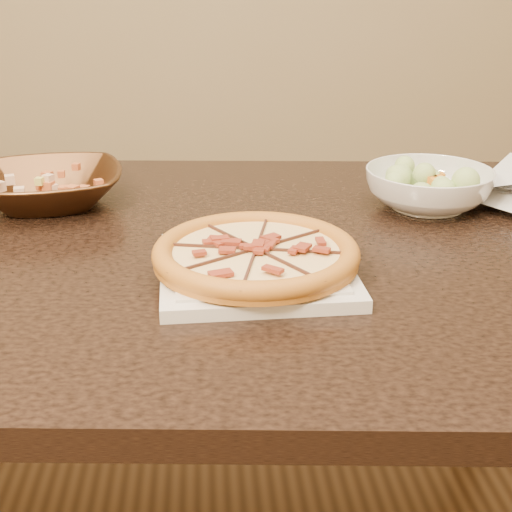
{
  "coord_description": "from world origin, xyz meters",
  "views": [
    {
      "loc": [
        -0.17,
        -1.03,
        1.15
      ],
      "look_at": [
        -0.1,
        -0.13,
        0.78
      ],
      "focal_mm": 50.0,
      "sensor_mm": 36.0,
      "label": 1
    }
  ],
  "objects_px": {
    "pizza": "(256,253)",
    "dining_table": "(193,294)",
    "plate": "(256,269)",
    "salad_bowl": "(428,189)",
    "bronze_bowl": "(49,187)"
  },
  "relations": [
    {
      "from": "pizza",
      "to": "dining_table",
      "type": "bearing_deg",
      "value": 122.98
    },
    {
      "from": "plate",
      "to": "dining_table",
      "type": "bearing_deg",
      "value": 122.98
    },
    {
      "from": "plate",
      "to": "pizza",
      "type": "distance_m",
      "value": 0.02
    },
    {
      "from": "dining_table",
      "to": "pizza",
      "type": "distance_m",
      "value": 0.21
    },
    {
      "from": "plate",
      "to": "salad_bowl",
      "type": "bearing_deg",
      "value": 40.29
    },
    {
      "from": "salad_bowl",
      "to": "pizza",
      "type": "bearing_deg",
      "value": -139.71
    },
    {
      "from": "pizza",
      "to": "plate",
      "type": "bearing_deg",
      "value": -52.6
    },
    {
      "from": "dining_table",
      "to": "plate",
      "type": "distance_m",
      "value": 0.2
    },
    {
      "from": "dining_table",
      "to": "salad_bowl",
      "type": "height_order",
      "value": "salad_bowl"
    },
    {
      "from": "salad_bowl",
      "to": "bronze_bowl",
      "type": "bearing_deg",
      "value": 174.45
    },
    {
      "from": "dining_table",
      "to": "bronze_bowl",
      "type": "relative_size",
      "value": 6.07
    },
    {
      "from": "plate",
      "to": "bronze_bowl",
      "type": "distance_m",
      "value": 0.49
    },
    {
      "from": "dining_table",
      "to": "salad_bowl",
      "type": "distance_m",
      "value": 0.46
    },
    {
      "from": "bronze_bowl",
      "to": "plate",
      "type": "bearing_deg",
      "value": -44.59
    },
    {
      "from": "plate",
      "to": "pizza",
      "type": "relative_size",
      "value": 0.95
    }
  ]
}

